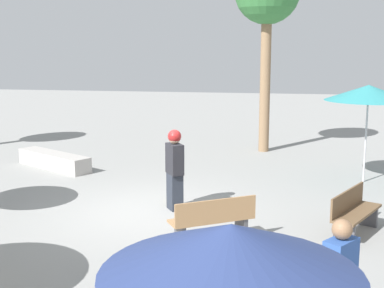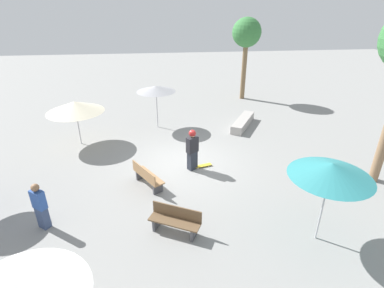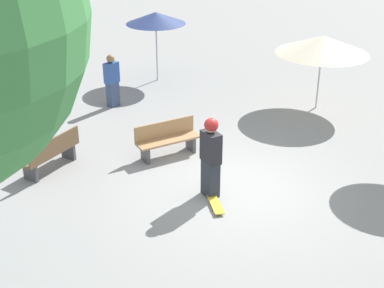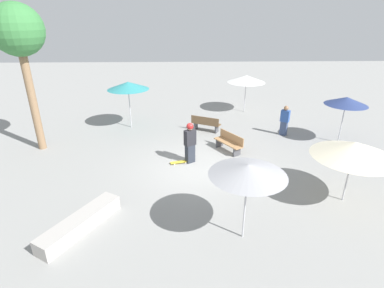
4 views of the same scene
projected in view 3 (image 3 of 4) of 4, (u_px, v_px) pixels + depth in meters
name	position (u px, v px, depth m)	size (l,w,h in m)	color
ground_plane	(228.00, 188.00, 11.76)	(60.00, 60.00, 0.00)	gray
skater_main	(211.00, 155.00, 11.09)	(0.48, 0.54, 1.79)	#282D38
skateboard	(215.00, 204.00, 11.07)	(0.40, 0.82, 0.07)	gold
bench_near	(51.00, 153.00, 12.35)	(1.11, 1.63, 0.85)	#47474C
bench_far	(167.00, 139.00, 13.04)	(1.59, 1.23, 0.85)	#47474C
shade_umbrella_cream	(323.00, 45.00, 15.22)	(2.67, 2.67, 2.18)	#B7B7BC
shade_umbrella_navy	(156.00, 18.00, 17.42)	(1.97, 1.97, 2.31)	#B7B7BC
bystander_watching	(112.00, 81.00, 15.83)	(0.45, 0.49, 1.60)	#38476B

